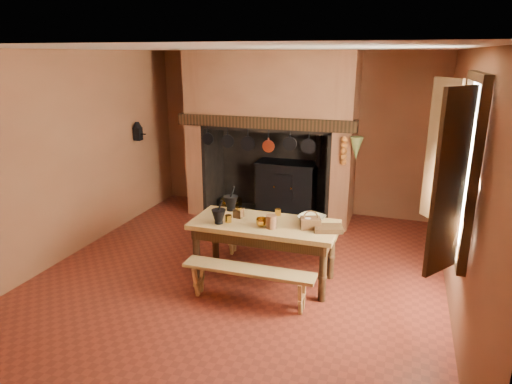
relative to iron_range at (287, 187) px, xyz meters
The scene contains 28 objects.
floor 2.50m from the iron_range, 89.02° to the right, with size 5.50×5.50×0.00m, color maroon.
ceiling 3.37m from the iron_range, 89.02° to the right, with size 5.50×5.50×0.00m, color silver.
back_wall 0.97m from the iron_range, 82.10° to the left, with size 5.00×0.02×2.80m, color brown.
wall_left 3.59m from the iron_range, 135.12° to the right, with size 0.02×5.50×2.80m, color brown.
wall_right 3.65m from the iron_range, 43.91° to the right, with size 0.02×5.50×2.80m, color brown.
wall_front 5.28m from the iron_range, 89.54° to the right, with size 5.00×0.02×2.80m, color brown.
chimney_breast 1.36m from the iron_range, 151.95° to the right, with size 2.95×0.96×2.80m.
iron_range is the anchor object (origin of this frame).
hearth_pans 1.10m from the iron_range, 167.25° to the right, with size 0.51×0.62×0.20m.
hanging_pans 1.12m from the iron_range, 115.02° to the right, with size 1.92×0.29×0.27m.
onion_string 1.49m from the iron_range, 32.25° to the right, with size 0.12×0.10×0.46m, color #B06120, non-canonical shape.
herb_bunch 1.65m from the iron_range, 28.28° to the right, with size 0.20×0.20×0.35m, color #56602D.
window 3.91m from the iron_range, 49.98° to the right, with size 0.39×1.75×1.76m.
wall_coffee_mill 2.74m from the iron_range, 159.32° to the right, with size 0.23×0.16×0.31m.
work_table 2.56m from the iron_range, 81.80° to the right, with size 1.77×0.79×0.77m.
bench_front 3.15m from the iron_range, 83.35° to the right, with size 1.53×0.27×0.43m.
bench_back 1.95m from the iron_range, 79.16° to the right, with size 1.63×0.28×0.46m.
mortar_large 2.29m from the iron_range, 94.73° to the right, with size 0.19×0.19×0.33m.
mortar_small 2.77m from the iron_range, 93.12° to the right, with size 0.18×0.18×0.30m.
coffee_grinder 2.49m from the iron_range, 89.88° to the right, with size 0.15×0.12×0.16m.
brass_mug_a 2.68m from the iron_range, 91.20° to the right, with size 0.08×0.08×0.09m, color gold.
brass_mug_b 2.30m from the iron_range, 78.54° to the right, with size 0.08×0.08×0.08m, color gold.
mixing_bowl 2.53m from the iron_range, 68.78° to the right, with size 0.32×0.32×0.08m, color #B6B28C.
stoneware_crock 2.76m from the iron_range, 79.52° to the right, with size 0.13×0.13×0.16m, color brown.
glass_jar 2.75m from the iron_range, 70.53° to the right, with size 0.07×0.07×0.13m, color beige.
wicker_basket 2.74m from the iron_range, 69.80° to the right, with size 0.27×0.23×0.22m.
wooden_tray 2.83m from the iron_range, 65.81° to the right, with size 0.32×0.23×0.06m, color #362011.
brass_cup 2.71m from the iron_range, 82.13° to the right, with size 0.13×0.13×0.10m, color gold.
Camera 1 is at (1.86, -5.07, 2.74)m, focal length 32.00 mm.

